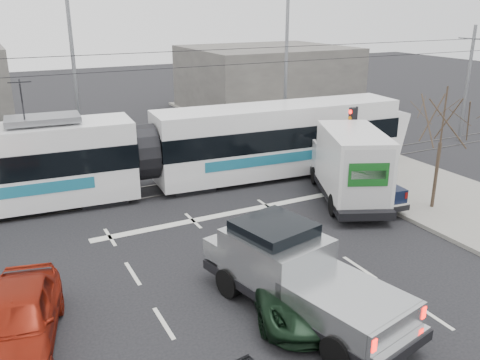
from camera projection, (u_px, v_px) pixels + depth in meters
name	position (u px, v px, depth m)	size (l,w,h in m)	color
ground	(317.00, 280.00, 15.82)	(120.00, 120.00, 0.00)	black
rails	(194.00, 184.00, 24.22)	(60.00, 1.60, 0.03)	#33302D
building_right	(266.00, 79.00, 40.35)	(12.00, 10.00, 5.00)	slate
bare_tree	(443.00, 121.00, 19.96)	(2.40, 2.40, 5.00)	#47382B
traffic_signal	(353.00, 129.00, 23.18)	(0.44, 0.44, 3.60)	black
street_lamp_near	(283.00, 60.00, 29.07)	(2.38, 0.25, 9.00)	slate
street_lamp_far	(70.00, 67.00, 25.78)	(2.38, 0.25, 9.00)	slate
catenary	(192.00, 103.00, 22.95)	(60.00, 0.20, 7.00)	black
tram	(143.00, 153.00, 22.51)	(25.91, 4.51, 5.26)	white
silver_pickup	(294.00, 271.00, 13.99)	(3.52, 6.77, 2.34)	black
box_truck	(349.00, 165.00, 21.77)	(4.63, 6.77, 3.21)	black
navy_pickup	(355.00, 179.00, 21.98)	(2.24, 4.83, 1.97)	black
green_car	(291.00, 279.00, 14.44)	(2.43, 5.27, 1.47)	black
red_car	(17.00, 320.00, 12.45)	(1.87, 4.65, 1.58)	maroon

